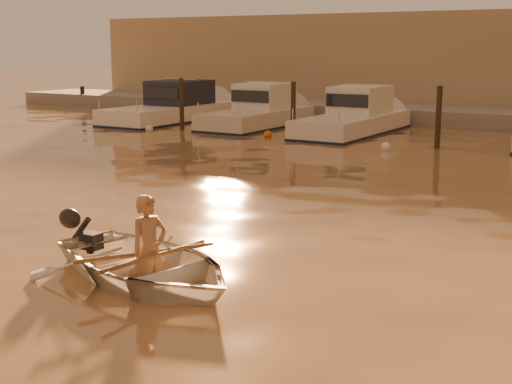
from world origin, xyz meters
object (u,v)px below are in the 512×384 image
Objects in this scene: dinghy at (146,265)px; moored_boat_1 at (257,112)px; person at (149,250)px; moored_boat_0 at (170,107)px; moored_boat_2 at (353,117)px.

moored_boat_1 is at bearing 42.28° from dinghy.
person reaches higher than dinghy.
moored_boat_1 is (4.43, 0.00, 0.00)m from moored_boat_0.
moored_boat_2 is at bearing 30.42° from person.
moored_boat_1 is 0.91× the size of moored_boat_2.
moored_boat_1 is 4.23m from moored_boat_2.
moored_boat_1 and moored_boat_2 have the same top height.
moored_boat_0 reaches higher than person.
moored_boat_2 is (-4.56, 17.46, 0.15)m from person.
moored_boat_0 reaches higher than dinghy.
moored_boat_0 is at bearing 180.00° from moored_boat_2.
moored_boat_1 is at bearing 0.00° from moored_boat_0.
moored_boat_1 reaches higher than dinghy.
moored_boat_2 reaches higher than person.
moored_boat_2 reaches higher than dinghy.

